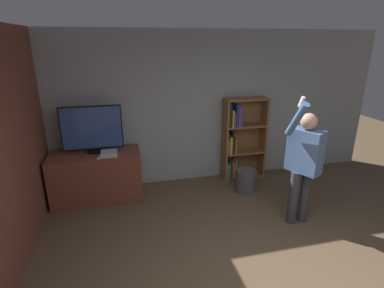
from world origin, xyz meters
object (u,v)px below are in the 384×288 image
object	(u,v)px
person	(304,159)
bookshelf	(240,139)
television	(92,129)
game_console	(109,153)
waste_bin	(246,180)

from	to	relation	value
person	bookshelf	bearing A→B (deg)	161.73
bookshelf	television	bearing A→B (deg)	-176.04
television	game_console	bearing A→B (deg)	-41.84
person	waste_bin	size ratio (longest dim) A/B	4.77
bookshelf	person	bearing A→B (deg)	-81.11
game_console	person	distance (m)	2.88
game_console	bookshelf	world-z (taller)	bookshelf
game_console	person	xyz separation A→B (m)	(2.60, -1.25, 0.15)
game_console	television	bearing A→B (deg)	138.16
game_console	bookshelf	bearing A→B (deg)	9.37
bookshelf	person	distance (m)	1.67
television	bookshelf	xyz separation A→B (m)	(2.57, 0.18, -0.42)
television	bookshelf	bearing A→B (deg)	3.96
game_console	bookshelf	xyz separation A→B (m)	(2.34, 0.39, -0.06)
television	game_console	size ratio (longest dim) A/B	3.76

